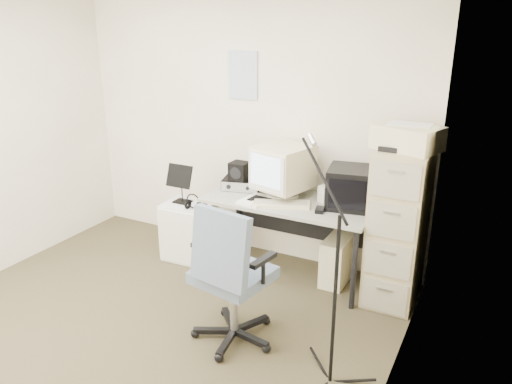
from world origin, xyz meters
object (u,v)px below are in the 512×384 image
at_px(desk, 289,238).
at_px(office_chair, 233,272).
at_px(filing_cabinet, 398,227).
at_px(side_cart, 189,231).

bearing_deg(desk, office_chair, -87.77).
distance_m(filing_cabinet, office_chair, 1.44).
bearing_deg(filing_cabinet, desk, -178.19).
distance_m(office_chair, side_cart, 1.43).
relative_size(filing_cabinet, office_chair, 1.19).
distance_m(filing_cabinet, desk, 0.99).
distance_m(desk, side_cart, 1.01).
relative_size(desk, office_chair, 1.37).
relative_size(filing_cabinet, side_cart, 2.27).
bearing_deg(office_chair, side_cart, 147.17).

